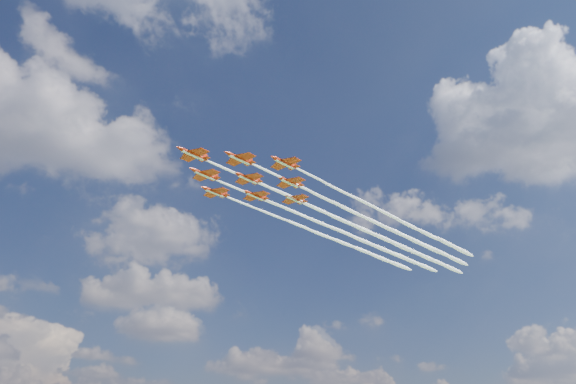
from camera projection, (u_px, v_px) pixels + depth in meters
The scene contains 9 objects.
jet_lead at pixel (325, 213), 190.32m from camera, with size 110.05×54.39×2.65m.
jet_row2_port at pixel (361, 215), 192.69m from camera, with size 110.05×54.39×2.65m.
jet_row2_starb at pixel (327, 226), 201.80m from camera, with size 110.05×54.39×2.65m.
jet_row3_port at pixel (396, 218), 195.06m from camera, with size 110.05×54.39×2.65m.
jet_row3_centre at pixel (361, 228), 204.17m from camera, with size 110.05×54.39×2.65m.
jet_row3_starb at pixel (329, 237), 213.29m from camera, with size 110.05×54.39×2.65m.
jet_row4_port at pixel (394, 231), 206.54m from camera, with size 110.05×54.39×2.65m.
jet_row4_starb at pixel (361, 240), 215.66m from camera, with size 110.05×54.39×2.65m.
jet_tail at pixel (392, 242), 218.03m from camera, with size 110.05×54.39×2.65m.
Camera 1 is at (-40.14, -140.66, 4.00)m, focal length 35.00 mm.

